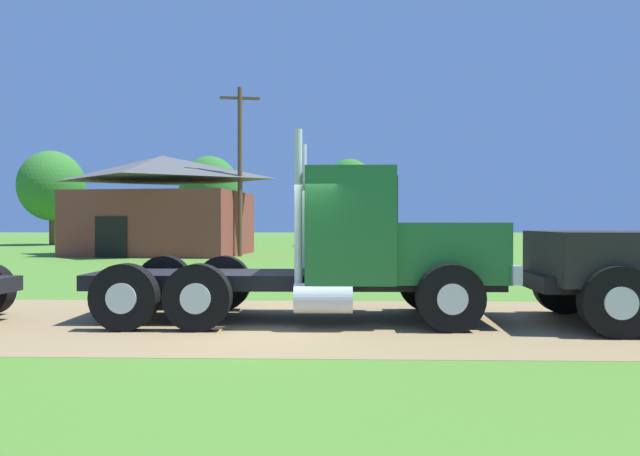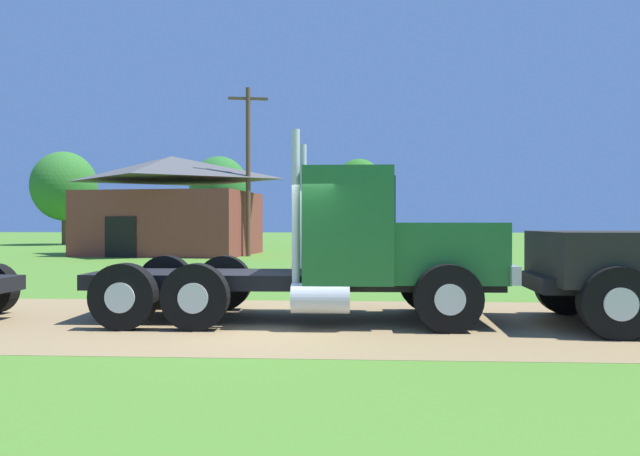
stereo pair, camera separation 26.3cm
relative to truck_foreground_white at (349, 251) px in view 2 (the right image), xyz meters
name	(u,v)px [view 2 (the right image)]	position (x,y,z in m)	size (l,w,h in m)	color
ground_plane	(268,322)	(-1.50, -0.27, -1.30)	(200.00, 200.00, 0.00)	#4B7C28
dirt_track	(268,322)	(-1.50, -0.27, -1.30)	(120.00, 5.47, 0.01)	#8F754D
truck_foreground_white	(349,251)	(0.00, 0.00, 0.00)	(7.78, 2.68, 3.46)	black
shed_building	(172,207)	(-10.42, 21.21, 1.51)	(10.49, 7.86, 5.80)	brown
utility_pole_far	(248,167)	(-5.57, 19.67, 3.65)	(2.19, 0.50, 9.38)	brown
tree_left	(64,186)	(-24.37, 35.07, 3.72)	(5.39, 5.39, 8.00)	#513823
tree_mid	(219,189)	(-10.17, 32.08, 3.25)	(4.65, 4.65, 7.13)	#513823
tree_right	(359,187)	(0.85, 33.60, 3.51)	(4.00, 4.00, 7.04)	#513823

